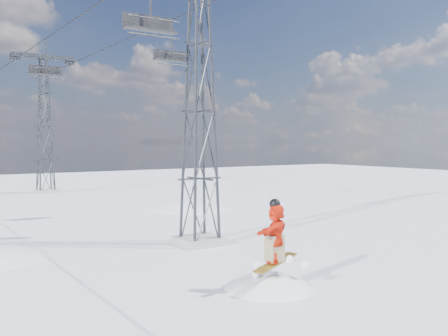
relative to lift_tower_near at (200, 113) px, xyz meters
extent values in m
plane|color=white|center=(-0.80, -8.00, -5.47)|extent=(120.00, 120.00, 0.00)
cube|color=#999999|center=(0.00, 0.00, -5.32)|extent=(1.80, 1.80, 0.30)
cube|color=#999999|center=(0.00, 25.00, -5.32)|extent=(1.80, 1.80, 0.30)
cube|color=#2E3136|center=(0.00, 25.00, 5.78)|extent=(5.00, 0.35, 0.35)
cube|color=#2E3136|center=(-2.20, 25.00, 5.58)|extent=(0.80, 0.25, 0.50)
cube|color=#2E3136|center=(2.20, 25.00, 5.58)|extent=(0.80, 0.25, 0.50)
cylinder|color=black|center=(-2.20, 11.50, 5.38)|extent=(0.06, 51.00, 0.06)
cylinder|color=black|center=(2.20, 11.50, 5.38)|extent=(0.06, 51.00, 0.06)
cube|color=#B17E17|center=(-1.54, -6.80, -4.64)|extent=(1.75, 0.79, 0.29)
imported|color=red|center=(-1.54, -6.80, -3.78)|extent=(1.62, 1.11, 1.68)
cube|color=#8E7E58|center=(-1.54, -6.80, -4.24)|extent=(0.58, 0.52, 0.77)
sphere|color=black|center=(-1.54, -6.80, -2.96)|extent=(0.31, 0.31, 0.31)
cube|color=black|center=(-2.20, -0.06, 3.07)|extent=(2.11, 0.47, 0.08)
cube|color=black|center=(-2.20, 0.17, 3.38)|extent=(2.11, 0.06, 0.58)
cylinder|color=black|center=(-2.20, -0.33, 2.80)|extent=(2.11, 0.06, 0.06)
cylinder|color=black|center=(-2.20, -0.38, 3.43)|extent=(2.11, 0.05, 0.05)
cylinder|color=black|center=(2.20, 6.62, 4.29)|extent=(0.08, 0.08, 2.18)
cube|color=black|center=(2.20, 6.62, 3.20)|extent=(1.98, 0.45, 0.08)
cube|color=black|center=(2.20, 6.83, 3.50)|extent=(1.98, 0.06, 0.54)
cylinder|color=black|center=(2.20, 6.37, 2.96)|extent=(1.98, 0.06, 0.06)
cylinder|color=black|center=(2.20, 6.32, 3.55)|extent=(1.98, 0.05, 0.05)
cylinder|color=black|center=(-2.20, 15.40, 4.24)|extent=(0.08, 0.08, 2.28)
cube|color=black|center=(-2.20, 15.40, 3.10)|extent=(2.07, 0.47, 0.08)
cube|color=black|center=(-2.20, 15.63, 3.41)|extent=(2.07, 0.06, 0.57)
cylinder|color=black|center=(-2.20, 15.14, 2.84)|extent=(2.07, 0.06, 0.06)
cylinder|color=black|center=(-2.20, 15.09, 3.46)|extent=(2.07, 0.05, 0.05)
camera|label=1|loc=(-10.55, -17.66, -1.21)|focal=40.00mm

